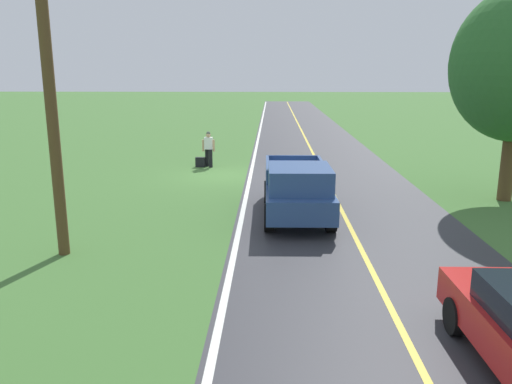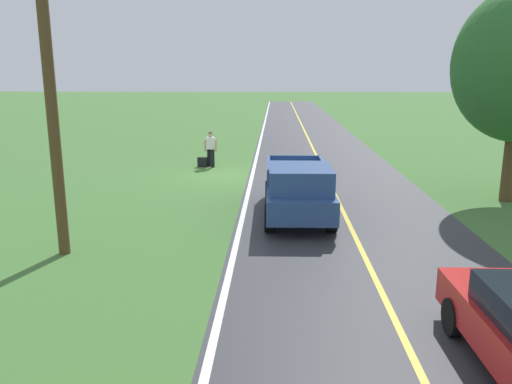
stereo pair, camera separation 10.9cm
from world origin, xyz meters
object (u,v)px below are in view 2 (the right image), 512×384
pickup_truck_passing (298,188)px  utility_pole_roadside (50,93)px  hitchhiker_walking (211,147)px  suitcase_carried (202,162)px

pickup_truck_passing → utility_pole_roadside: 7.72m
hitchhiker_walking → utility_pole_roadside: (2.22, 12.42, 3.08)m
pickup_truck_passing → suitcase_carried: bearing=-63.9°
utility_pole_roadside → hitchhiker_walking: bearing=-100.1°
hitchhiker_walking → suitcase_carried: 0.85m
suitcase_carried → utility_pole_roadside: bearing=-6.7°
suitcase_carried → hitchhiker_walking: bearing=100.9°
hitchhiker_walking → pickup_truck_passing: size_ratio=0.32×
suitcase_carried → pickup_truck_passing: size_ratio=0.09×
suitcase_carried → utility_pole_roadside: 13.06m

